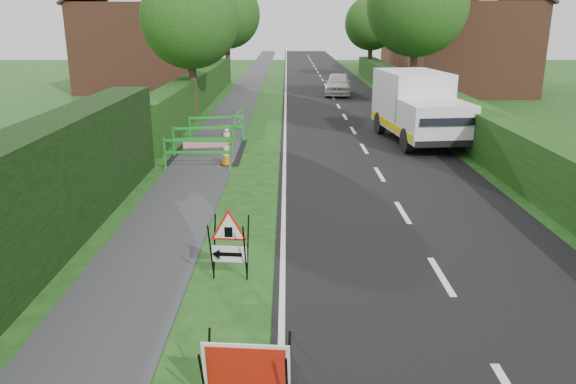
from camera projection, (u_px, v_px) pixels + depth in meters
name	position (u px, v px, depth m)	size (l,w,h in m)	color
ground	(304.00, 304.00, 9.11)	(120.00, 120.00, 0.00)	#174112
road_surface	(323.00, 81.00, 42.59)	(6.00, 90.00, 0.02)	black
footpath	(251.00, 81.00, 42.58)	(2.00, 90.00, 0.02)	#2D2D30
hedge_west_far	(199.00, 107.00, 30.14)	(1.00, 24.00, 1.80)	#14380F
hedge_east	(442.00, 127.00, 24.42)	(1.20, 50.00, 1.50)	#14380F
house_west	(139.00, 45.00, 36.94)	(7.50, 7.40, 7.88)	brown
house_east_a	(467.00, 46.00, 35.06)	(7.50, 7.40, 7.88)	brown
house_east_b	(429.00, 39.00, 48.45)	(7.50, 7.40, 7.88)	brown
tree_nw	(190.00, 19.00, 25.01)	(4.40, 4.40, 6.70)	#2D2116
tree_ne	(417.00, 5.00, 28.65)	(5.20, 5.20, 7.79)	#2D2116
tree_fw	(227.00, 15.00, 40.21)	(4.80, 4.80, 7.24)	#2D2116
tree_fe	(371.00, 23.00, 44.23)	(4.20, 4.20, 6.33)	#2D2116
red_rect_sign	(246.00, 371.00, 6.54)	(1.05, 0.69, 0.86)	black
triangle_sign	(227.00, 239.00, 9.73)	(0.83, 0.83, 1.11)	black
works_van	(418.00, 106.00, 21.10)	(2.79, 5.82, 2.56)	silver
traffic_cone_0	(429.00, 135.00, 20.66)	(0.38, 0.38, 0.79)	black
traffic_cone_1	(416.00, 130.00, 21.63)	(0.38, 0.38, 0.79)	black
traffic_cone_2	(416.00, 119.00, 24.00)	(0.38, 0.38, 0.79)	black
traffic_cone_3	(226.00, 153.00, 17.78)	(0.38, 0.38, 0.79)	black
traffic_cone_4	(227.00, 134.00, 20.80)	(0.38, 0.38, 0.79)	black
ped_barrier_0	(197.00, 150.00, 17.14)	(2.07, 0.40, 1.00)	#198C26
ped_barrier_1	(203.00, 136.00, 19.14)	(2.09, 0.56, 1.00)	#198C26
ped_barrier_2	(217.00, 125.00, 21.25)	(2.09, 0.75, 1.00)	#198C26
ped_barrier_3	(239.00, 120.00, 22.21)	(0.53, 2.08, 1.00)	#198C26
redwhite_plank	(206.00, 157.00, 18.96)	(1.50, 0.04, 0.25)	red
hatchback_car	(338.00, 84.00, 34.71)	(1.59, 3.96, 1.35)	white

